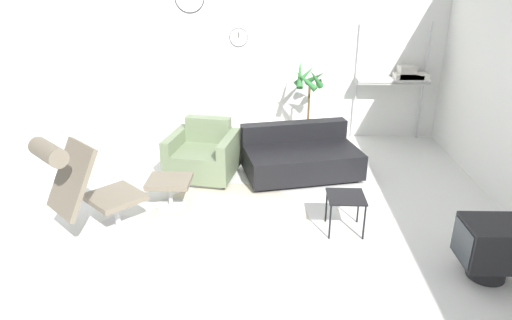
{
  "coord_description": "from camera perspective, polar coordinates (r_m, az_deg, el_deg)",
  "views": [
    {
      "loc": [
        0.29,
        -4.44,
        2.57
      ],
      "look_at": [
        0.13,
        0.4,
        0.55
      ],
      "focal_mm": 32.0,
      "sensor_mm": 36.0,
      "label": 1
    }
  ],
  "objects": [
    {
      "name": "ottoman",
      "position": [
        5.38,
        -10.75,
        -3.17
      ],
      "size": [
        0.49,
        0.42,
        0.35
      ],
      "color": "#BCBCC1",
      "rests_on": "ground_plane"
    },
    {
      "name": "crt_television",
      "position": [
        4.6,
        27.31,
        -9.65
      ],
      "size": [
        0.53,
        0.45,
        0.55
      ],
      "rotation": [
        0.0,
        0.0,
        1.58
      ],
      "color": "black",
      "rests_on": "ground_plane"
    },
    {
      "name": "armchair_red",
      "position": [
        6.1,
        -6.6,
        0.46
      ],
      "size": [
        0.97,
        0.93,
        0.74
      ],
      "rotation": [
        0.0,
        0.0,
        2.97
      ],
      "color": "silver",
      "rests_on": "ground_plane"
    },
    {
      "name": "ground_plane",
      "position": [
        5.14,
        -1.57,
        -7.36
      ],
      "size": [
        12.0,
        12.0,
        0.0
      ],
      "primitive_type": "plane",
      "color": "silver"
    },
    {
      "name": "wall_back",
      "position": [
        7.42,
        -0.35,
        13.58
      ],
      "size": [
        12.0,
        0.09,
        2.8
      ],
      "color": "silver",
      "rests_on": "ground_plane"
    },
    {
      "name": "lounge_chair",
      "position": [
        4.8,
        -20.8,
        -2.54
      ],
      "size": [
        0.99,
        1.02,
        1.13
      ],
      "rotation": [
        0.0,
        0.0,
        -0.75
      ],
      "color": "#BCBCC1",
      "rests_on": "ground_plane"
    },
    {
      "name": "shelf_unit",
      "position": [
        7.55,
        17.88,
        9.75
      ],
      "size": [
        1.11,
        0.28,
        1.86
      ],
      "color": "#BCBCC1",
      "rests_on": "ground_plane"
    },
    {
      "name": "couch_low",
      "position": [
        6.17,
        5.54,
        0.31
      ],
      "size": [
        1.66,
        1.25,
        0.64
      ],
      "rotation": [
        0.0,
        0.0,
        3.39
      ],
      "color": "black",
      "rests_on": "ground_plane"
    },
    {
      "name": "side_table",
      "position": [
        4.85,
        11.17,
        -4.94
      ],
      "size": [
        0.39,
        0.39,
        0.41
      ],
      "color": "black",
      "rests_on": "ground_plane"
    },
    {
      "name": "potted_plant",
      "position": [
        7.07,
        6.57,
        6.68
      ],
      "size": [
        0.55,
        0.56,
        1.36
      ],
      "color": "silver",
      "rests_on": "ground_plane"
    },
    {
      "name": "round_rug",
      "position": [
        5.15,
        -3.52,
        -7.31
      ],
      "size": [
        1.83,
        1.83,
        0.01
      ],
      "color": "#BCB29E",
      "rests_on": "ground_plane"
    }
  ]
}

